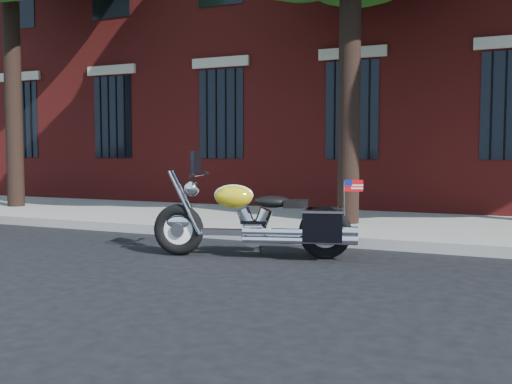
% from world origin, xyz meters
% --- Properties ---
extents(ground, '(120.00, 120.00, 0.00)m').
position_xyz_m(ground, '(0.00, 0.00, 0.00)').
color(ground, black).
rests_on(ground, ground).
extents(curb, '(40.00, 0.16, 0.15)m').
position_xyz_m(curb, '(0.00, 1.38, 0.07)').
color(curb, gray).
rests_on(curb, ground).
extents(sidewalk, '(40.00, 3.60, 0.15)m').
position_xyz_m(sidewalk, '(0.00, 3.26, 0.07)').
color(sidewalk, gray).
rests_on(sidewalk, ground).
extents(motorcycle, '(2.67, 1.19, 1.35)m').
position_xyz_m(motorcycle, '(0.09, 0.13, 0.46)').
color(motorcycle, black).
rests_on(motorcycle, ground).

